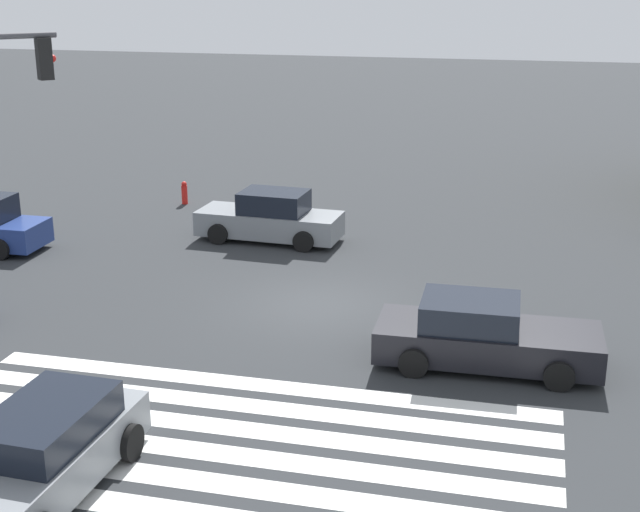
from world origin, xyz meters
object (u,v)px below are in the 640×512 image
at_px(car_0, 483,335).
at_px(fire_hydrant, 184,193).
at_px(car_1, 271,218).
at_px(car_5, 43,455).

relative_size(car_0, fire_hydrant, 5.73).
bearing_deg(car_1, car_5, 95.28).
bearing_deg(car_0, fire_hydrant, 133.75).
height_order(car_1, car_5, car_1).
distance_m(car_1, fire_hydrant, 5.88).
bearing_deg(fire_hydrant, car_0, -45.03).
bearing_deg(fire_hydrant, car_5, -74.92).
height_order(car_1, fire_hydrant, car_1).
height_order(car_0, car_1, car_1).
bearing_deg(fire_hydrant, car_1, -40.01).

